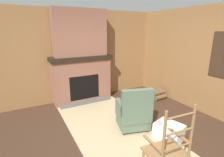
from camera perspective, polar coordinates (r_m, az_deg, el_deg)
ground_plane at (r=3.64m, az=3.01°, el=-19.22°), size 14.00×14.00×0.00m
wood_panel_wall_left at (r=5.32m, az=-10.95°, el=7.27°), size 0.06×5.53×2.65m
wood_panel_wall_back at (r=4.84m, az=29.52°, el=4.75°), size 5.53×0.09×2.65m
fireplace_hearth at (r=5.22m, az=-9.72°, el=-0.14°), size 0.64×1.77×1.36m
chimney_breast at (r=5.03m, az=-10.47°, el=14.49°), size 0.38×1.47×1.27m
area_rug at (r=3.94m, az=0.53°, el=-16.06°), size 3.44×1.73×0.01m
armchair at (r=3.80m, az=7.07°, el=-11.31°), size 0.74×0.78×0.97m
rocking_chair at (r=2.73m, az=17.54°, el=-22.78°), size 0.84×0.56×1.20m
firewood_stack at (r=5.68m, az=14.51°, el=-4.97°), size 0.47×0.47×0.27m
laundry_basket at (r=3.76m, az=18.11°, el=-16.02°), size 0.60×0.52×0.30m
oil_lamp_vase at (r=4.98m, az=-15.90°, el=7.87°), size 0.11×0.11×0.26m
storage_case at (r=5.36m, az=-3.46°, el=8.59°), size 0.14×0.27×0.12m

